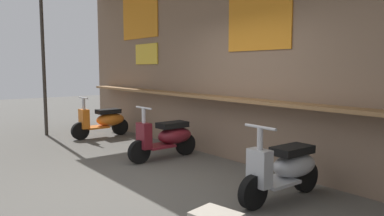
{
  "coord_description": "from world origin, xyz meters",
  "views": [
    {
      "loc": [
        4.13,
        -2.58,
        1.63
      ],
      "look_at": [
        -0.77,
        1.27,
        0.94
      ],
      "focal_mm": 34.39,
      "sensor_mm": 36.0,
      "label": 1
    }
  ],
  "objects": [
    {
      "name": "scooter_silver",
      "position": [
        1.36,
        1.08,
        0.39
      ],
      "size": [
        0.46,
        1.4,
        0.97
      ],
      "rotation": [
        0.0,
        0.0,
        -1.58
      ],
      "color": "#B2B5BA",
      "rests_on": "ground_plane"
    },
    {
      "name": "scooter_maroon",
      "position": [
        -1.25,
        1.08,
        0.39
      ],
      "size": [
        0.46,
        1.4,
        0.97
      ],
      "rotation": [
        0.0,
        0.0,
        -1.56
      ],
      "color": "maroon",
      "rests_on": "ground_plane"
    },
    {
      "name": "market_stall_facade",
      "position": [
        -0.0,
        1.91,
        2.15
      ],
      "size": [
        11.84,
        2.17,
        3.95
      ],
      "color": "#7F6651",
      "rests_on": "ground_plane"
    },
    {
      "name": "scooter_orange",
      "position": [
        -3.89,
        1.08,
        0.39
      ],
      "size": [
        0.46,
        1.4,
        0.97
      ],
      "rotation": [
        0.0,
        0.0,
        -1.56
      ],
      "color": "orange",
      "rests_on": "ground_plane"
    },
    {
      "name": "ground_plane",
      "position": [
        0.0,
        0.0,
        0.0
      ],
      "size": [
        33.16,
        33.16,
        0.0
      ],
      "primitive_type": "plane",
      "color": "#56544F"
    }
  ]
}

